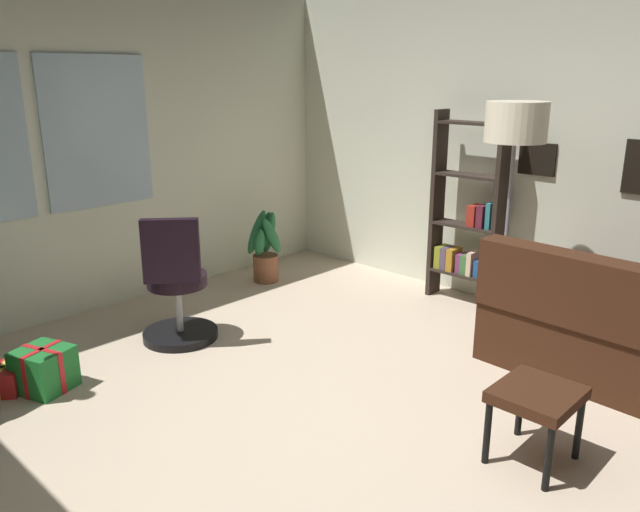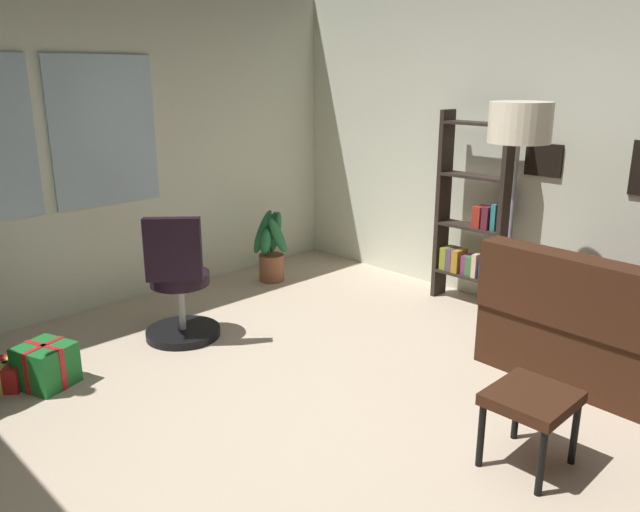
% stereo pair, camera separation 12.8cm
% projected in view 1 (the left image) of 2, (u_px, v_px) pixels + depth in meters
% --- Properties ---
extents(ground_plane, '(5.02, 5.87, 0.10)m').
position_uv_depth(ground_plane, '(363.00, 450.00, 3.41)').
color(ground_plane, beige).
extents(wall_back_with_windows, '(5.02, 0.12, 2.69)m').
position_uv_depth(wall_back_with_windows, '(79.00, 149.00, 4.97)').
color(wall_back_with_windows, silver).
rests_on(wall_back_with_windows, ground_plane).
extents(wall_right_with_frames, '(0.12, 5.87, 2.69)m').
position_uv_depth(wall_right_with_frames, '(580.00, 153.00, 4.78)').
color(wall_right_with_frames, silver).
rests_on(wall_right_with_frames, ground_plane).
extents(footstool, '(0.42, 0.38, 0.41)m').
position_uv_depth(footstool, '(537.00, 400.00, 3.14)').
color(footstool, '#391E11').
rests_on(footstool, ground_plane).
extents(gift_box_red, '(0.33, 0.33, 0.17)m').
position_uv_depth(gift_box_red, '(3.00, 379.00, 3.92)').
color(gift_box_red, red).
rests_on(gift_box_red, ground_plane).
extents(gift_box_green, '(0.38, 0.39, 0.28)m').
position_uv_depth(gift_box_green, '(44.00, 369.00, 3.93)').
color(gift_box_green, '#1E722D').
rests_on(gift_box_green, ground_plane).
extents(office_chair, '(0.58, 0.59, 0.97)m').
position_uv_depth(office_chair, '(177.00, 293.00, 4.57)').
color(office_chair, black).
rests_on(office_chair, ground_plane).
extents(bookshelf, '(0.18, 0.64, 1.64)m').
position_uv_depth(bookshelf, '(467.00, 222.00, 5.29)').
color(bookshelf, '#2D241E').
rests_on(bookshelf, ground_plane).
extents(floor_lamp, '(0.43, 0.43, 1.75)m').
position_uv_depth(floor_lamp, '(515.00, 135.00, 4.34)').
color(floor_lamp, slate).
rests_on(floor_lamp, ground_plane).
extents(potted_plant, '(0.36, 0.31, 0.71)m').
position_uv_depth(potted_plant, '(265.00, 249.00, 5.95)').
color(potted_plant, brown).
rests_on(potted_plant, ground_plane).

